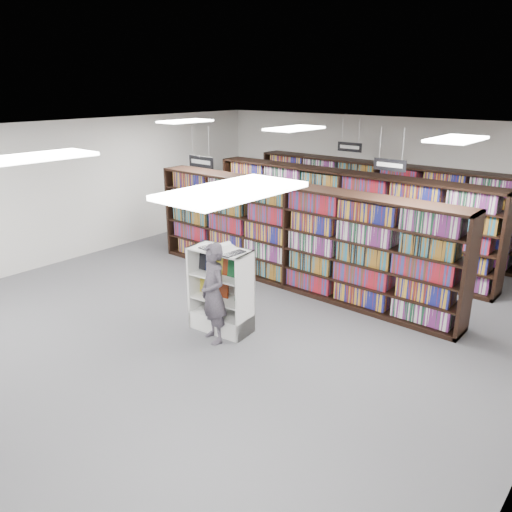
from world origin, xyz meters
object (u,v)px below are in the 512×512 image
Objects in this scene: endcap_display at (223,302)px; shopper at (213,293)px; bookshelf_row_near at (292,236)px; open_book at (222,248)px.

endcap_display is 0.53m from shopper.
open_book is at bearing -82.12° from bookshelf_row_near.
shopper is (0.11, -0.33, -0.65)m from open_book.
bookshelf_row_near is 9.57× the size of open_book.
bookshelf_row_near is 2.40m from endcap_display.
bookshelf_row_near reaches higher than shopper.
bookshelf_row_near is at bearing 102.53° from open_book.
shopper reaches higher than endcap_display.
shopper is (0.44, -2.70, -0.23)m from bookshelf_row_near.
shopper is at bearing -67.02° from open_book.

